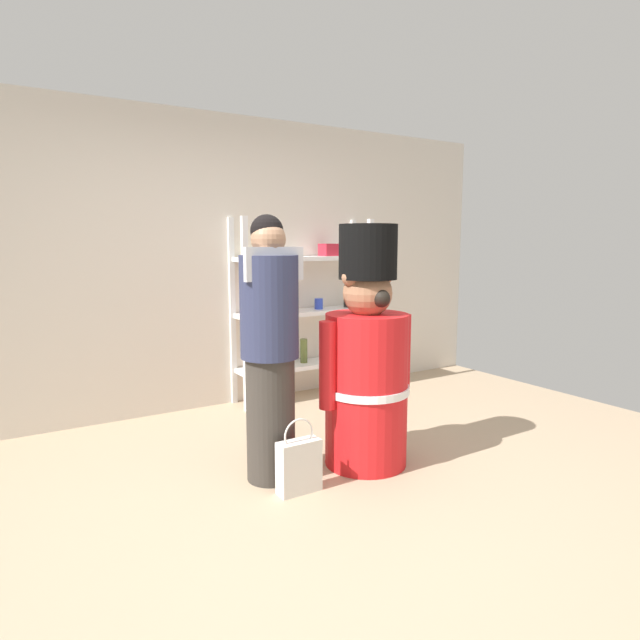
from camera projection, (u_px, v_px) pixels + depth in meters
ground_plane at (332, 501)px, 3.17m from camera, size 6.40×6.40×0.00m
back_wall at (197, 263)px, 4.83m from camera, size 6.40×0.12×2.60m
merchandise_shelf at (304, 308)px, 5.22m from camera, size 1.39×0.35×1.71m
teddy_bear_guard at (367, 364)px, 3.62m from camera, size 0.72×0.57×1.60m
person_shopper at (270, 347)px, 3.36m from camera, size 0.38×0.36×1.65m
shopping_bag at (299, 465)px, 3.26m from camera, size 0.26×0.11×0.46m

